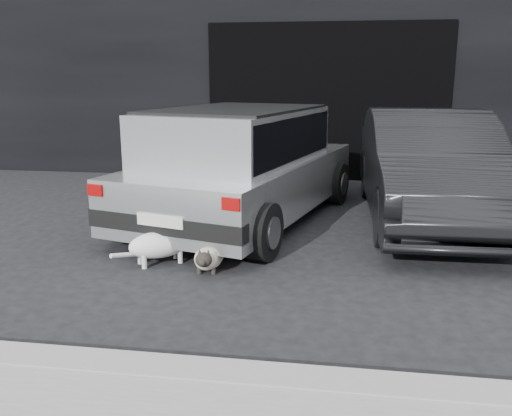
# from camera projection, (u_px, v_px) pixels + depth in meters

# --- Properties ---
(ground) EXTENTS (80.00, 80.00, 0.00)m
(ground) POSITION_uv_depth(u_px,v_px,m) (218.00, 246.00, 5.70)
(ground) COLOR black
(ground) RESTS_ON ground
(building_facade) EXTENTS (34.00, 4.00, 5.00)m
(building_facade) POSITION_uv_depth(u_px,v_px,m) (331.00, 36.00, 10.72)
(building_facade) COLOR black
(building_facade) RESTS_ON ground
(garage_opening) EXTENTS (4.00, 0.10, 2.60)m
(garage_opening) POSITION_uv_depth(u_px,v_px,m) (327.00, 103.00, 9.08)
(garage_opening) COLOR black
(garage_opening) RESTS_ON ground
(curb) EXTENTS (18.00, 0.25, 0.12)m
(curb) POSITION_uv_depth(u_px,v_px,m) (291.00, 384.00, 3.04)
(curb) COLOR gray
(curb) RESTS_ON ground
(silver_hatchback) EXTENTS (2.60, 4.06, 1.38)m
(silver_hatchback) POSITION_uv_depth(u_px,v_px,m) (241.00, 160.00, 6.52)
(silver_hatchback) COLOR silver
(silver_hatchback) RESTS_ON ground
(second_car) EXTENTS (1.50, 4.11, 1.34)m
(second_car) POSITION_uv_depth(u_px,v_px,m) (429.00, 167.00, 6.57)
(second_car) COLOR black
(second_car) RESTS_ON ground
(cat_siamese) EXTENTS (0.29, 0.79, 0.27)m
(cat_siamese) POSITION_uv_depth(u_px,v_px,m) (208.00, 257.00, 4.98)
(cat_siamese) COLOR beige
(cat_siamese) RESTS_ON ground
(cat_white) EXTENTS (0.74, 0.62, 0.41)m
(cat_white) POSITION_uv_depth(u_px,v_px,m) (164.00, 243.00, 5.15)
(cat_white) COLOR silver
(cat_white) RESTS_ON ground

